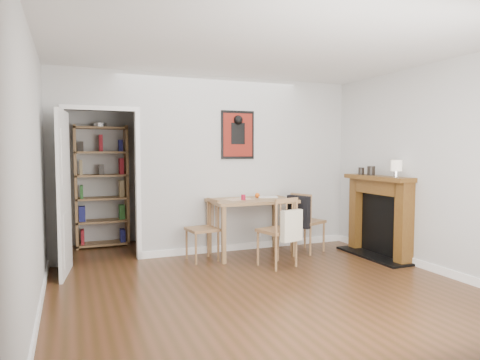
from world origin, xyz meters
name	(u,v)px	position (x,y,z in m)	size (l,w,h in m)	color
ground	(247,277)	(0.00, 0.00, 0.00)	(5.20, 5.20, 0.00)	#502D19
room_shell	(219,165)	(0.10, 1.34, 1.30)	(5.20, 5.20, 5.20)	#B8B8B6
dining_table	(251,206)	(0.48, 1.00, 0.72)	(1.20, 0.76, 0.82)	#926A44
chair_left	(202,230)	(-0.28, 0.95, 0.43)	(0.48, 0.48, 0.85)	#967045
chair_right	(307,221)	(1.32, 0.86, 0.46)	(0.63, 0.59, 0.89)	#967045
chair_front	(278,231)	(0.56, 0.31, 0.47)	(0.56, 0.60, 0.92)	#967045
bookshelf	(102,187)	(-1.49, 2.40, 0.94)	(0.80, 0.32, 1.91)	#926A44
fireplace	(380,214)	(2.16, 0.25, 0.62)	(0.45, 1.25, 1.16)	brown
red_glass	(243,197)	(0.32, 0.92, 0.86)	(0.06, 0.06, 0.08)	maroon
orange_fruit	(257,195)	(0.63, 1.13, 0.85)	(0.07, 0.07, 0.07)	#E6580C
placemat	(239,199)	(0.29, 1.03, 0.82)	(0.39, 0.29, 0.00)	beige
notebook	(268,197)	(0.79, 1.11, 0.82)	(0.29, 0.21, 0.01)	silver
mantel_lamp	(396,167)	(2.12, -0.11, 1.30)	(0.15, 0.15, 0.23)	silver
ceramic_jar_a	(371,171)	(2.10, 0.38, 1.23)	(0.11, 0.11, 0.13)	black
ceramic_jar_b	(361,171)	(2.08, 0.58, 1.21)	(0.09, 0.09, 0.11)	black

